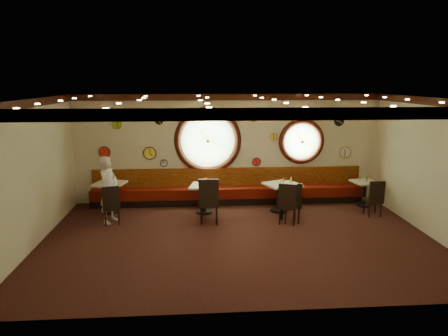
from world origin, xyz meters
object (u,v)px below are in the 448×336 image
Objects in this scene: condiment_e_bottle at (368,178)px; condiment_a_bottle at (116,179)px; chair_c at (292,200)px; condiment_c_bottle at (283,180)px; table_d at (287,193)px; condiment_b_salt at (199,183)px; condiment_b_pepper at (203,184)px; chair_b at (209,198)px; condiment_d_salt at (284,182)px; table_a at (110,194)px; condiment_a_pepper at (108,182)px; chair_e at (375,196)px; chair_a at (111,203)px; condiment_e_salt at (360,179)px; condiment_e_pepper at (367,180)px; waiter at (109,190)px; condiment_c_salt at (277,181)px; condiment_d_bottle at (291,180)px; chair_d at (288,201)px; table_b at (204,195)px; condiment_b_bottle at (206,182)px; condiment_d_pepper at (289,182)px; condiment_c_pepper at (280,182)px; table_e at (364,190)px; table_c at (279,194)px; condiment_a_salt at (108,180)px.

condiment_a_bottle is at bearing -179.70° from condiment_e_bottle.
chair_c is 4.35× the size of condiment_c_bottle.
table_d is 2.52m from condiment_b_salt.
condiment_b_pepper is 0.76× the size of condiment_c_bottle.
chair_b is 2.42m from condiment_d_salt.
table_a is 4.81m from condiment_c_bottle.
condiment_d_salt is 1.08× the size of condiment_a_pepper.
condiment_b_salt is at bearing 170.21° from chair_e.
chair_a is 6.20× the size of condiment_e_salt.
chair_e reaches higher than condiment_e_salt.
condiment_e_bottle reaches higher than table_d.
condiment_e_salt is at bearing 4.44° from condiment_d_salt.
condiment_e_pepper is 0.06× the size of waiter.
waiter is (-2.29, -0.64, 0.03)m from condiment_b_salt.
condiment_d_bottle is (0.45, 0.26, -0.03)m from condiment_c_salt.
chair_b is at bearing -153.75° from condiment_d_bottle.
chair_a is 4.73m from condiment_d_salt.
condiment_a_pepper is (-2.71, 1.01, 0.21)m from chair_b.
waiter reaches higher than condiment_d_salt.
chair_c is 4.04× the size of condiment_d_bottle.
condiment_c_salt is 0.86× the size of condiment_a_pepper.
condiment_a_pepper is 7.27m from condiment_e_pepper.
chair_d reaches higher than condiment_e_pepper.
condiment_a_bottle is (-4.47, 0.30, 0.07)m from condiment_c_salt.
chair_b is 7.18× the size of condiment_a_pepper.
table_b is 2.63m from condiment_a_pepper.
chair_c is 7.38× the size of condiment_c_salt.
condiment_b_bottle is at bearing 61.61° from condiment_b_pepper.
condiment_e_bottle is at bearing 2.06° from condiment_d_bottle.
chair_c is 2.75m from condiment_e_pepper.
condiment_a_bottle is 0.81× the size of condiment_b_bottle.
table_a is at bearing 179.35° from condiment_d_pepper.
condiment_b_pepper is 2.54m from condiment_d_bottle.
chair_d reaches higher than condiment_a_pepper.
condiment_c_pepper is 0.39m from condiment_d_pepper.
chair_b is at bearing -165.72° from table_e.
chair_c is (2.22, -0.96, 0.11)m from table_b.
chair_c is at bearing -96.54° from table_d.
waiter is at bearing 176.27° from chair_b.
condiment_b_bottle is at bearing -3.95° from table_a.
chair_c is 2.90m from condiment_e_bottle.
condiment_d_bottle reaches higher than condiment_e_salt.
condiment_d_salt is (-2.27, 0.84, 0.22)m from chair_e.
table_c is at bearing -62.21° from waiter.
table_a is 1.21× the size of table_e.
chair_d is at bearing -17.26° from condiment_a_bottle.
condiment_c_pepper is 4.56m from waiter.
condiment_b_pepper is at bearing 173.30° from chair_d.
waiter reaches higher than condiment_a_salt.
condiment_b_salt is at bearing -176.93° from condiment_d_salt.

